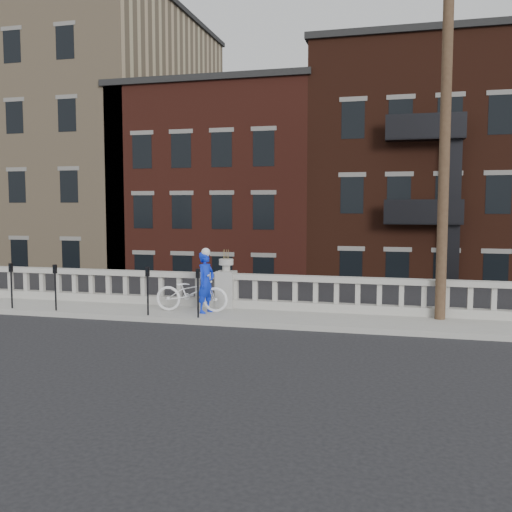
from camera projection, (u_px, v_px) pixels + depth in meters
The scene contains 12 objects.
ground at pixel (177, 341), 13.59m from camera, with size 120.00×120.00×0.00m, color black.
sidewalk at pixel (217, 315), 16.48m from camera, with size 32.00×2.20×0.15m, color gray.
balustrade at pixel (226, 291), 17.35m from camera, with size 28.00×0.34×1.03m.
planter_pedestal at pixel (226, 285), 17.33m from camera, with size 0.55×0.55×1.76m.
lower_level at pixel (326, 216), 35.47m from camera, with size 80.00×44.00×20.80m.
utility_pole at pixel (445, 130), 15.08m from camera, with size 1.60×0.28×10.00m.
parking_meter_a at pixel (11, 280), 17.10m from camera, with size 0.10×0.09×1.36m.
parking_meter_b at pixel (55, 282), 16.73m from camera, with size 0.10×0.09×1.36m.
parking_meter_c at pixel (148, 285), 16.01m from camera, with size 0.10×0.09×1.36m.
parking_meter_d at pixel (198, 287), 15.64m from camera, with size 0.10×0.09×1.36m.
bicycle at pixel (192, 292), 16.62m from camera, with size 0.75×2.15×1.13m, color white.
cyclist at pixel (206, 282), 16.40m from camera, with size 0.64×0.42×1.77m, color #0D29CD.
Camera 1 is at (5.12, -12.48, 3.21)m, focal length 40.00 mm.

